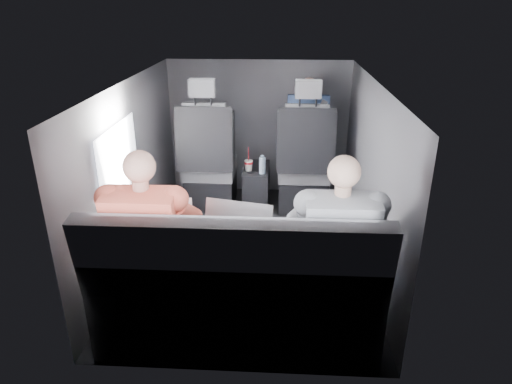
# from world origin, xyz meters

# --- Properties ---
(floor) EXTENTS (2.60, 2.60, 0.00)m
(floor) POSITION_xyz_m (0.00, 0.00, 0.00)
(floor) COLOR black
(floor) RESTS_ON ground
(ceiling) EXTENTS (2.60, 2.60, 0.00)m
(ceiling) POSITION_xyz_m (0.00, 0.00, 1.35)
(ceiling) COLOR #B2B2AD
(ceiling) RESTS_ON panel_back
(panel_left) EXTENTS (0.02, 2.60, 1.35)m
(panel_left) POSITION_xyz_m (-0.90, 0.00, 0.68)
(panel_left) COLOR #56565B
(panel_left) RESTS_ON floor
(panel_right) EXTENTS (0.02, 2.60, 1.35)m
(panel_right) POSITION_xyz_m (0.90, 0.00, 0.68)
(panel_right) COLOR #56565B
(panel_right) RESTS_ON floor
(panel_front) EXTENTS (1.80, 0.02, 1.35)m
(panel_front) POSITION_xyz_m (0.00, 1.30, 0.68)
(panel_front) COLOR #56565B
(panel_front) RESTS_ON floor
(panel_back) EXTENTS (1.80, 0.02, 1.35)m
(panel_back) POSITION_xyz_m (0.00, -1.30, 0.68)
(panel_back) COLOR #56565B
(panel_back) RESTS_ON floor
(side_window) EXTENTS (0.02, 0.75, 0.42)m
(side_window) POSITION_xyz_m (-0.88, -0.30, 0.90)
(side_window) COLOR white
(side_window) RESTS_ON panel_left
(seatbelt) EXTENTS (0.35, 0.11, 0.59)m
(seatbelt) POSITION_xyz_m (0.45, 0.67, 0.80)
(seatbelt) COLOR black
(seatbelt) RESTS_ON front_seat_right
(front_seat_left) EXTENTS (0.52, 0.58, 1.26)m
(front_seat_left) POSITION_xyz_m (-0.45, 0.84, 0.40)
(front_seat_left) COLOR black
(front_seat_left) RESTS_ON floor
(front_seat_right) EXTENTS (0.52, 0.58, 1.26)m
(front_seat_right) POSITION_xyz_m (0.45, 0.84, 0.40)
(front_seat_right) COLOR black
(front_seat_right) RESTS_ON floor
(center_console) EXTENTS (0.24, 0.48, 0.41)m
(center_console) POSITION_xyz_m (0.00, 0.88, 0.20)
(center_console) COLOR black
(center_console) RESTS_ON floor
(rear_bench) EXTENTS (1.60, 0.57, 0.92)m
(rear_bench) POSITION_xyz_m (0.00, -1.06, 0.31)
(rear_bench) COLOR #5D5D62
(rear_bench) RESTS_ON floor
(soda_cup) EXTENTS (0.08, 0.08, 0.24)m
(soda_cup) POSITION_xyz_m (-0.07, 0.77, 0.46)
(soda_cup) COLOR white
(soda_cup) RESTS_ON center_console
(water_bottle) EXTENTS (0.06, 0.06, 0.17)m
(water_bottle) POSITION_xyz_m (0.06, 0.73, 0.48)
(water_bottle) COLOR #A7CBE3
(water_bottle) RESTS_ON center_console
(laptop_white) EXTENTS (0.36, 0.36, 0.24)m
(laptop_white) POSITION_xyz_m (-0.44, -0.78, 0.63)
(laptop_white) COLOR white
(laptop_white) RESTS_ON passenger_rear_left
(laptop_silver) EXTENTS (0.44, 0.42, 0.27)m
(laptop_silver) POSITION_xyz_m (-0.00, -0.84, 0.64)
(laptop_silver) COLOR #AEAEB3
(laptop_silver) RESTS_ON rear_bench
(laptop_black) EXTENTS (0.37, 0.35, 0.24)m
(laptop_black) POSITION_xyz_m (0.53, -0.75, 0.63)
(laptop_black) COLOR black
(laptop_black) RESTS_ON passenger_rear_right
(passenger_rear_left) EXTENTS (0.48, 0.60, 1.19)m
(passenger_rear_left) POSITION_xyz_m (-0.49, -0.97, 0.62)
(passenger_rear_left) COLOR #333237
(passenger_rear_left) RESTS_ON rear_bench
(passenger_rear_right) EXTENTS (0.48, 0.60, 1.18)m
(passenger_rear_right) POSITION_xyz_m (0.55, -0.97, 0.61)
(passenger_rear_right) COLOR navy
(passenger_rear_right) RESTS_ON rear_bench
(passenger_front_right) EXTENTS (0.39, 0.39, 0.78)m
(passenger_front_right) POSITION_xyz_m (0.48, 1.10, 0.75)
(passenger_front_right) COLOR navy
(passenger_front_right) RESTS_ON front_seat_right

